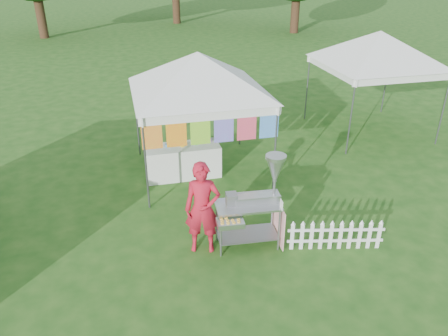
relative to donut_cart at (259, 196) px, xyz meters
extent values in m
plane|color=#1E4D16|center=(-0.45, -0.25, -1.07)|extent=(120.00, 120.00, 0.00)
cylinder|color=#59595E|center=(-1.87, 1.83, -0.02)|extent=(0.04, 0.04, 2.10)
cylinder|color=#59595E|center=(0.97, 1.83, -0.02)|extent=(0.04, 0.04, 2.10)
cylinder|color=#59595E|center=(-1.87, 4.67, -0.02)|extent=(0.04, 0.04, 2.10)
cylinder|color=#59595E|center=(0.97, 4.67, -0.02)|extent=(0.04, 0.04, 2.10)
cube|color=white|center=(-0.45, 1.83, 0.93)|extent=(3.00, 0.03, 0.22)
cube|color=white|center=(-0.45, 4.67, 0.93)|extent=(3.00, 0.03, 0.22)
pyramid|color=white|center=(-0.45, 3.25, 1.93)|extent=(4.24, 4.24, 0.90)
cylinder|color=#59595E|center=(-0.45, 1.83, 1.01)|extent=(3.00, 0.03, 0.03)
cube|color=red|center=(-1.70, 1.83, 0.66)|extent=(0.42, 0.01, 0.70)
cube|color=red|center=(-1.20, 1.83, 0.66)|extent=(0.42, 0.01, 0.70)
cube|color=#1A9A19|center=(-0.70, 1.83, 0.66)|extent=(0.42, 0.01, 0.70)
cube|color=#AD18AC|center=(-0.20, 1.83, 0.66)|extent=(0.42, 0.01, 0.70)
cube|color=#B81785|center=(0.30, 1.83, 0.66)|extent=(0.42, 0.01, 0.70)
cube|color=blue|center=(0.80, 1.83, 0.66)|extent=(0.42, 0.01, 0.70)
cylinder|color=#59595E|center=(3.63, 3.33, -0.02)|extent=(0.04, 0.04, 2.10)
cylinder|color=#59595E|center=(6.47, 3.33, -0.02)|extent=(0.04, 0.04, 2.10)
cylinder|color=#59595E|center=(3.63, 6.17, -0.02)|extent=(0.04, 0.04, 2.10)
cylinder|color=#59595E|center=(6.47, 6.17, -0.02)|extent=(0.04, 0.04, 2.10)
cube|color=white|center=(5.05, 3.33, 0.93)|extent=(3.00, 0.03, 0.22)
cube|color=white|center=(5.05, 6.17, 0.93)|extent=(3.00, 0.03, 0.22)
pyramid|color=white|center=(5.05, 4.75, 1.93)|extent=(4.24, 4.24, 0.90)
cylinder|color=#59595E|center=(5.05, 3.33, 1.01)|extent=(3.00, 0.03, 0.03)
cylinder|color=#321C12|center=(-6.45, 23.75, 0.91)|extent=(0.56, 0.56, 3.96)
cylinder|color=#321C12|center=(9.55, 21.75, 0.69)|extent=(0.56, 0.56, 3.52)
cylinder|color=gray|center=(-0.75, -0.18, -0.63)|extent=(0.04, 0.04, 0.89)
cylinder|color=gray|center=(0.33, -0.26, -0.63)|extent=(0.04, 0.04, 0.89)
cylinder|color=gray|center=(-0.71, 0.31, -0.63)|extent=(0.04, 0.04, 0.89)
cylinder|color=gray|center=(0.37, 0.23, -0.63)|extent=(0.04, 0.04, 0.89)
cube|color=gray|center=(-0.19, 0.02, -0.83)|extent=(1.16, 0.64, 0.01)
cube|color=#B7B7BC|center=(-0.19, 0.02, -0.19)|extent=(1.22, 0.68, 0.04)
cube|color=#B7B7BC|center=(-0.01, 0.06, -0.09)|extent=(0.85, 0.31, 0.15)
cube|color=gray|center=(-0.48, 0.09, -0.06)|extent=(0.21, 0.23, 0.22)
cylinder|color=gray|center=(0.30, 0.03, 0.26)|extent=(0.05, 0.05, 0.89)
cone|color=#B7B7BC|center=(0.30, 0.03, 0.50)|extent=(0.38, 0.38, 0.39)
cylinder|color=#B7B7BC|center=(0.30, 0.03, 0.72)|extent=(0.40, 0.40, 0.06)
cube|color=#B7B7BC|center=(-0.61, -0.32, -0.28)|extent=(0.49, 0.33, 0.10)
cube|color=pink|center=(0.41, -0.02, -0.63)|extent=(0.07, 0.74, 0.80)
cube|color=white|center=(0.33, -0.29, -0.07)|extent=(0.02, 0.14, 0.18)
imported|color=#B7162A|center=(-1.02, 0.11, -0.18)|extent=(0.73, 0.57, 1.77)
cube|color=white|center=(0.58, -0.31, -0.79)|extent=(0.07, 0.03, 0.56)
cube|color=white|center=(0.75, -0.35, -0.79)|extent=(0.07, 0.03, 0.56)
cube|color=white|center=(0.93, -0.39, -0.79)|extent=(0.07, 0.03, 0.56)
cube|color=white|center=(1.11, -0.43, -0.79)|extent=(0.07, 0.03, 0.56)
cube|color=white|center=(1.28, -0.46, -0.79)|extent=(0.07, 0.03, 0.56)
cube|color=white|center=(1.46, -0.50, -0.79)|extent=(0.07, 0.03, 0.56)
cube|color=white|center=(1.63, -0.54, -0.79)|extent=(0.07, 0.03, 0.56)
cube|color=white|center=(1.81, -0.58, -0.79)|extent=(0.07, 0.03, 0.56)
cube|color=white|center=(1.98, -0.62, -0.79)|extent=(0.07, 0.03, 0.56)
cube|color=white|center=(2.16, -0.66, -0.79)|extent=(0.07, 0.03, 0.56)
cube|color=white|center=(1.37, -0.48, -0.89)|extent=(1.76, 0.41, 0.05)
cube|color=white|center=(1.37, -0.48, -0.65)|extent=(1.76, 0.41, 0.05)
cube|color=white|center=(-0.91, 3.13, -0.67)|extent=(1.80, 0.70, 0.79)
camera|label=1|loc=(-2.24, -6.44, 3.98)|focal=35.00mm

